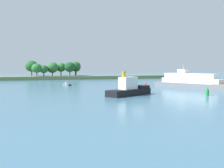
# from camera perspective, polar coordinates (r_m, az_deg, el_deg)

# --- Properties ---
(ground_plane) EXTENTS (400.00, 400.00, 0.00)m
(ground_plane) POSITION_cam_1_polar(r_m,az_deg,el_deg) (50.55, 5.53, -3.26)
(ground_plane) COLOR teal
(treeline_island) EXTENTS (90.56, 14.89, 8.62)m
(treeline_island) POSITION_cam_1_polar(r_m,az_deg,el_deg) (130.33, -9.01, 1.96)
(treeline_island) COLOR #66754C
(treeline_island) RESTS_ON ground
(white_riverboat) EXTENTS (13.34, 21.65, 6.63)m
(white_riverboat) POSITION_cam_1_polar(r_m,az_deg,el_deg) (77.49, 16.08, 0.39)
(white_riverboat) COLOR slate
(white_riverboat) RESTS_ON ground
(fishing_skiff) EXTENTS (2.43, 4.26, 1.00)m
(fishing_skiff) POSITION_cam_1_polar(r_m,az_deg,el_deg) (87.89, -9.30, -0.12)
(fishing_skiff) COLOR slate
(fishing_skiff) RESTS_ON ground
(tugboat) EXTENTS (11.29, 8.49, 5.10)m
(tugboat) POSITION_cam_1_polar(r_m,az_deg,el_deg) (57.95, 3.66, -1.05)
(tugboat) COLOR black
(tugboat) RESTS_ON ground
(channel_buoy_red) EXTENTS (0.70, 0.70, 1.90)m
(channel_buoy_red) POSITION_cam_1_polar(r_m,az_deg,el_deg) (73.42, 6.97, -0.44)
(channel_buoy_red) COLOR red
(channel_buoy_red) RESTS_ON ground
(channel_buoy_green) EXTENTS (0.70, 0.70, 1.90)m
(channel_buoy_green) POSITION_cam_1_polar(r_m,az_deg,el_deg) (60.46, 19.08, -1.52)
(channel_buoy_green) COLOR green
(channel_buoy_green) RESTS_ON ground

